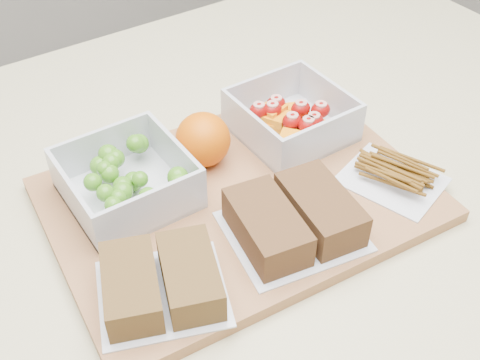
{
  "coord_description": "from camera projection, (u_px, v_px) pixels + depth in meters",
  "views": [
    {
      "loc": [
        -0.3,
        -0.42,
        1.39
      ],
      "look_at": [
        -0.01,
        0.0,
        0.93
      ],
      "focal_mm": 45.0,
      "sensor_mm": 36.0,
      "label": 1
    }
  ],
  "objects": [
    {
      "name": "orange",
      "position": [
        203.0,
        140.0,
        0.71
      ],
      "size": [
        0.07,
        0.07,
        0.07
      ],
      "primitive_type": "sphere",
      "color": "#E45F05",
      "rests_on": "cutting_board"
    },
    {
      "name": "sandwich_bag_center",
      "position": [
        294.0,
        219.0,
        0.63
      ],
      "size": [
        0.16,
        0.14,
        0.04
      ],
      "color": "silver",
      "rests_on": "cutting_board"
    },
    {
      "name": "cutting_board",
      "position": [
        239.0,
        200.0,
        0.69
      ],
      "size": [
        0.44,
        0.33,
        0.02
      ],
      "primitive_type": "cube",
      "rotation": [
        0.0,
        0.0,
        -0.08
      ],
      "color": "#A36E43",
      "rests_on": "counter"
    },
    {
      "name": "sandwich_bag_left",
      "position": [
        161.0,
        282.0,
        0.57
      ],
      "size": [
        0.15,
        0.14,
        0.04
      ],
      "color": "silver",
      "rests_on": "cutting_board"
    },
    {
      "name": "pretzel_bag",
      "position": [
        393.0,
        173.0,
        0.7
      ],
      "size": [
        0.12,
        0.13,
        0.03
      ],
      "color": "silver",
      "rests_on": "cutting_board"
    },
    {
      "name": "grape_container",
      "position": [
        127.0,
        179.0,
        0.67
      ],
      "size": [
        0.13,
        0.13,
        0.06
      ],
      "color": "silver",
      "rests_on": "cutting_board"
    },
    {
      "name": "fruit_container",
      "position": [
        291.0,
        119.0,
        0.76
      ],
      "size": [
        0.13,
        0.13,
        0.05
      ],
      "color": "silver",
      "rests_on": "cutting_board"
    }
  ]
}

